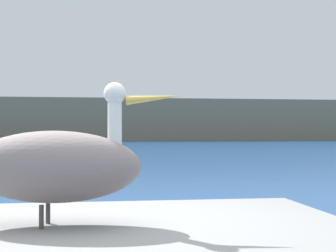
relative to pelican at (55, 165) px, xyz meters
The scene contains 2 objects.
hillside_backdrop 66.21m from the pelican, 89.69° to the left, with size 140.00×14.90×5.27m, color #7F755B.
pelican is the anchor object (origin of this frame).
Camera 1 is at (-0.12, -3.44, 1.20)m, focal length 54.80 mm.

